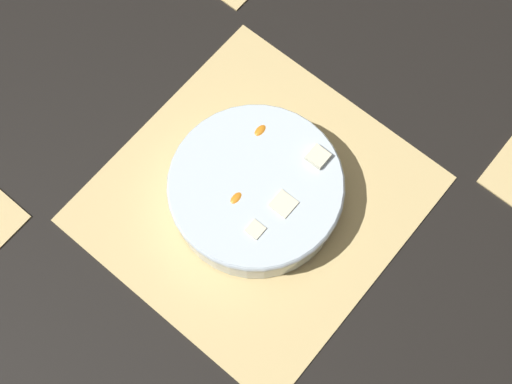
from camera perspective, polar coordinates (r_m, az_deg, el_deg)
name	(u,v)px	position (r m, az deg, el deg)	size (l,w,h in m)	color
ground_plane	(256,199)	(1.00, 0.00, -0.59)	(6.00, 6.00, 0.00)	black
bamboo_mat_center	(256,199)	(1.00, 0.00, -0.52)	(0.41, 0.40, 0.01)	#D6B775
fruit_salad_bowl	(256,190)	(0.96, 0.03, 0.19)	(0.24, 0.24, 0.07)	silver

